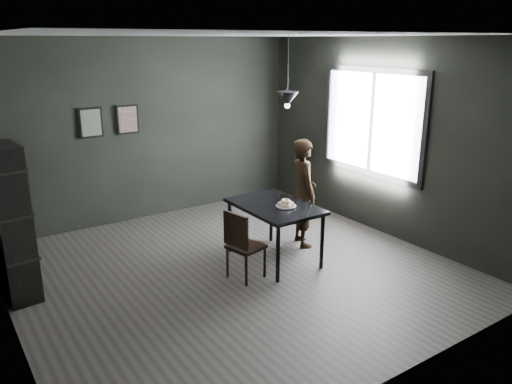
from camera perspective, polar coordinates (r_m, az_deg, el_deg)
ground at (r=6.28m, az=-2.42°, el=-8.95°), size 5.00×5.00×0.00m
back_wall at (r=8.01m, az=-12.09°, el=6.94°), size 5.00×0.10×2.80m
ceiling at (r=5.65m, az=-2.78°, el=17.50°), size 5.00×5.00×0.02m
window_assembly at (r=7.48m, az=13.06°, el=7.74°), size 0.04×1.96×1.56m
cafe_table at (r=6.34m, az=2.13°, el=-2.15°), size 0.80×1.20×0.75m
white_plate at (r=6.24m, az=3.43°, el=-1.65°), size 0.23×0.23×0.01m
donut_pile at (r=6.23m, az=3.44°, el=-1.31°), size 0.20×0.21×0.09m
woman at (r=6.83m, az=5.43°, el=-0.09°), size 0.51×0.63×1.50m
wood_chair at (r=5.87m, az=-1.68°, el=-5.68°), size 0.44×0.44×0.85m
shelf_unit at (r=5.94m, az=-26.21°, el=-3.33°), size 0.38×0.60×1.72m
pendant_lamp at (r=6.25m, az=3.60°, el=10.57°), size 0.28×0.28×0.86m
framed_print_left at (r=7.66m, az=-18.36°, el=7.53°), size 0.34×0.04×0.44m
framed_print_right at (r=7.82m, az=-14.47°, el=8.04°), size 0.34×0.04×0.44m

